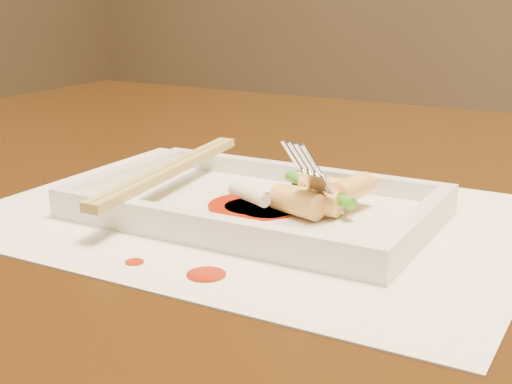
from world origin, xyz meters
The scene contains 22 objects.
table centered at (0.00, 0.00, 0.65)m, with size 1.40×0.90×0.75m.
placemat centered at (-0.08, -0.11, 0.75)m, with size 0.40×0.30×0.00m, color white.
sauce_splatter_a centered at (-0.05, -0.23, 0.75)m, with size 0.02×0.02×0.00m, color #9E1B04.
sauce_splatter_b centered at (-0.10, -0.23, 0.75)m, with size 0.01×0.01×0.00m, color #9E1B04.
plate_base centered at (-0.08, -0.11, 0.76)m, with size 0.26×0.16×0.01m, color white.
plate_rim_far centered at (-0.08, -0.04, 0.77)m, with size 0.26×0.01×0.01m, color white.
plate_rim_near centered at (-0.08, -0.19, 0.77)m, with size 0.26×0.01×0.01m, color white.
plate_rim_left centered at (-0.20, -0.11, 0.77)m, with size 0.01×0.14×0.01m, color white.
plate_rim_right centered at (0.05, -0.11, 0.77)m, with size 0.01×0.14×0.01m, color white.
veg_piece centered at (-0.04, -0.07, 0.77)m, with size 0.04×0.03×0.01m, color black.
scallion_white centered at (-0.07, -0.13, 0.77)m, with size 0.01×0.01×0.04m, color #EAEACC.
scallion_green centered at (-0.03, -0.09, 0.77)m, with size 0.01×0.01×0.09m, color #359918.
chopstick_a centered at (-0.16, -0.11, 0.78)m, with size 0.01×0.22×0.01m, color tan.
chopstick_b centered at (-0.15, -0.11, 0.78)m, with size 0.01×0.22×0.01m, color tan.
fork centered at (-0.01, -0.09, 0.83)m, with size 0.09×0.10×0.14m, color silver, non-canonical shape.
sauce_blob_0 centered at (-0.06, -0.12, 0.76)m, with size 0.04×0.04×0.00m, color #9E1B04.
sauce_blob_1 centered at (-0.07, -0.12, 0.76)m, with size 0.07×0.07×0.00m, color #9E1B04.
sauce_blob_2 centered at (-0.07, -0.12, 0.76)m, with size 0.04×0.04×0.00m, color #9E1B04.
rice_cake_0 centered at (-0.03, -0.08, 0.77)m, with size 0.02×0.02×0.04m, color #FFD777.
rice_cake_1 centered at (-0.03, -0.11, 0.77)m, with size 0.02×0.02×0.04m, color #FFD777.
rice_cake_2 centered at (-0.01, -0.09, 0.78)m, with size 0.02×0.02×0.04m, color #FFD777.
rice_cake_3 centered at (-0.04, -0.12, 0.77)m, with size 0.02×0.02×0.04m, color #FFD777.
Camera 1 is at (0.17, -0.56, 0.92)m, focal length 50.00 mm.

